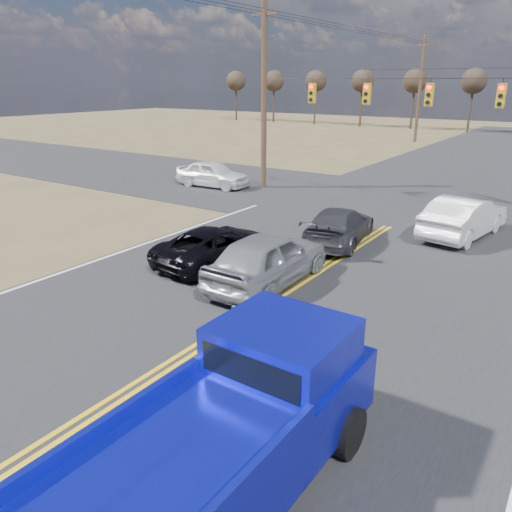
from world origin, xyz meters
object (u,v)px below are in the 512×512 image
Objects in this scene: black_suv at (216,245)px; dgrey_car_queue at (339,226)px; cross_car_west at (213,174)px; white_car_queue at (464,217)px; silver_suv at (268,258)px; pickup_truck at (231,432)px.

dgrey_car_queue is at bearing -113.73° from black_suv.
white_car_queue is at bearing -102.55° from cross_car_west.
dgrey_car_queue is at bearing -121.85° from cross_car_west.
white_car_queue reaches higher than black_suv.
white_car_queue is 1.05× the size of dgrey_car_queue.
white_car_queue is at bearing -114.22° from silver_suv.
black_suv is (-2.42, 0.53, -0.18)m from silver_suv.
pickup_truck is at bearing 118.82° from silver_suv.
cross_car_west is (-8.35, 10.11, 0.12)m from black_suv.
white_car_queue is 1.10× the size of cross_car_west.
silver_suv is 0.98× the size of white_car_queue.
black_suv is at bearing -12.97° from silver_suv.
pickup_truck is 1.35× the size of cross_car_west.
pickup_truck is 12.85m from dgrey_car_queue.
black_suv is at bearing 61.27° from white_car_queue.
black_suv is 0.94× the size of white_car_queue.
pickup_truck is at bearing 134.75° from black_suv.
cross_car_west is (-14.50, 2.15, -0.05)m from white_car_queue.
silver_suv is at bearing -138.76° from cross_car_west.
cross_car_west is (-14.83, 17.85, -0.34)m from pickup_truck.
pickup_truck reaches higher than silver_suv.
pickup_truck is 1.25× the size of silver_suv.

